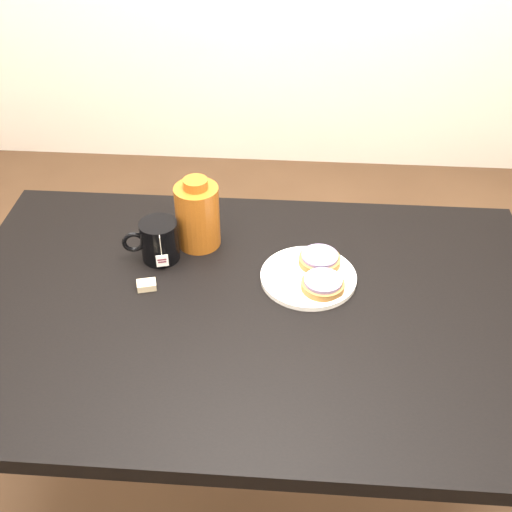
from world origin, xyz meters
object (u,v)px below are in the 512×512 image
(plate, at_px, (308,276))
(bagel_package, at_px, (198,215))
(teabag_pouch, at_px, (147,285))
(bagel_back, at_px, (320,259))
(bagel_front, at_px, (323,284))
(table, at_px, (249,330))
(mug, at_px, (159,241))

(plate, bearing_deg, bagel_package, 155.86)
(teabag_pouch, relative_size, bagel_package, 0.23)
(teabag_pouch, bearing_deg, bagel_back, 14.86)
(bagel_back, xyz_separation_m, teabag_pouch, (-0.41, -0.11, -0.02))
(bagel_front, relative_size, bagel_package, 0.73)
(bagel_front, xyz_separation_m, bagel_package, (-0.32, 0.17, 0.06))
(table, bearing_deg, bagel_back, 42.70)
(plate, bearing_deg, mug, 171.16)
(bagel_back, relative_size, bagel_front, 0.99)
(bagel_package, bearing_deg, teabag_pouch, -117.87)
(plate, bearing_deg, table, -143.29)
(plate, relative_size, mug, 1.56)
(plate, relative_size, bagel_package, 1.22)
(plate, bearing_deg, bagel_front, -53.37)
(teabag_pouch, bearing_deg, bagel_package, 62.13)
(plate, distance_m, bagel_back, 0.06)
(bagel_back, height_order, bagel_package, bagel_package)
(mug, bearing_deg, plate, -24.31)
(table, distance_m, plate, 0.19)
(table, distance_m, bagel_front, 0.21)
(mug, height_order, bagel_package, bagel_package)
(table, distance_m, bagel_back, 0.25)
(table, relative_size, mug, 9.35)
(plate, bearing_deg, bagel_back, 61.54)
(bagel_front, bearing_deg, plate, 126.63)
(table, height_order, bagel_back, bagel_back)
(bagel_package, bearing_deg, mug, -142.08)
(table, xyz_separation_m, teabag_pouch, (-0.25, 0.04, 0.09))
(table, bearing_deg, bagel_front, 18.53)
(bagel_front, relative_size, teabag_pouch, 3.11)
(teabag_pouch, distance_m, bagel_package, 0.23)
(table, height_order, teabag_pouch, teabag_pouch)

